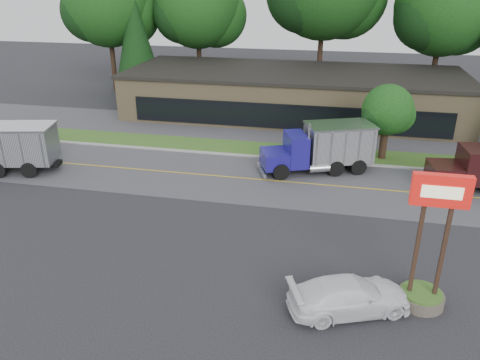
{
  "coord_description": "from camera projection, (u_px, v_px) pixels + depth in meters",
  "views": [
    {
      "loc": [
        6.35,
        -19.86,
        12.81
      ],
      "look_at": [
        1.14,
        4.66,
        1.8
      ],
      "focal_mm": 35.0,
      "sensor_mm": 36.0,
      "label": 1
    }
  ],
  "objects": [
    {
      "name": "tree_far_b",
      "position": [
        199.0,
        9.0,
        52.85
      ],
      "size": [
        10.17,
        9.57,
        14.5
      ],
      "color": "#382619",
      "rests_on": "ground"
    },
    {
      "name": "dump_truck_blue",
      "position": [
        324.0,
        147.0,
        32.71
      ],
      "size": [
        8.11,
        5.12,
        3.36
      ],
      "rotation": [
        0.0,
        0.0,
        3.51
      ],
      "color": "black",
      "rests_on": "ground"
    },
    {
      "name": "road",
      "position": [
        237.0,
        178.0,
        32.21
      ],
      "size": [
        60.0,
        8.0,
        0.02
      ],
      "primitive_type": "cube",
      "color": "slate",
      "rests_on": "ground"
    },
    {
      "name": "tree_far_d",
      "position": [
        445.0,
        12.0,
        46.94
      ],
      "size": [
        10.37,
        9.76,
        14.79
      ],
      "color": "#382619",
      "rests_on": "ground"
    },
    {
      "name": "curb",
      "position": [
        249.0,
        157.0,
        35.97
      ],
      "size": [
        60.0,
        0.3,
        0.12
      ],
      "primitive_type": "cube",
      "color": "#9E9E99",
      "rests_on": "ground"
    },
    {
      "name": "bilo_sign",
      "position": [
        427.0,
        263.0,
        19.1
      ],
      "size": [
        2.2,
        1.9,
        5.95
      ],
      "color": "#6B6054",
      "rests_on": "ground"
    },
    {
      "name": "center_line",
      "position": [
        237.0,
        178.0,
        32.21
      ],
      "size": [
        60.0,
        0.12,
        0.01
      ],
      "primitive_type": "cube",
      "color": "gold",
      "rests_on": "ground"
    },
    {
      "name": "far_parking",
      "position": [
        263.0,
        130.0,
        42.06
      ],
      "size": [
        60.0,
        7.0,
        0.02
      ],
      "primitive_type": "cube",
      "color": "slate",
      "rests_on": "ground"
    },
    {
      "name": "rally_car",
      "position": [
        349.0,
        296.0,
        19.2
      ],
      "size": [
        5.5,
        3.85,
        1.48
      ],
      "primitive_type": "imported",
      "rotation": [
        0.0,
        0.0,
        1.96
      ],
      "color": "white",
      "rests_on": "ground"
    },
    {
      "name": "evergreen_left",
      "position": [
        136.0,
        37.0,
        51.43
      ],
      "size": [
        5.22,
        5.22,
        11.87
      ],
      "color": "#382619",
      "rests_on": "ground"
    },
    {
      "name": "grass_verge",
      "position": [
        253.0,
        149.0,
        37.58
      ],
      "size": [
        60.0,
        3.4,
        0.03
      ],
      "primitive_type": "cube",
      "color": "#365A1E",
      "rests_on": "ground"
    },
    {
      "name": "ground",
      "position": [
        200.0,
        245.0,
        24.15
      ],
      "size": [
        140.0,
        140.0,
        0.0
      ],
      "primitive_type": "plane",
      "color": "#39393F",
      "rests_on": "ground"
    },
    {
      "name": "strip_mall",
      "position": [
        293.0,
        94.0,
        46.24
      ],
      "size": [
        32.0,
        12.0,
        4.0
      ],
      "primitive_type": "cube",
      "color": "#97815C",
      "rests_on": "ground"
    },
    {
      "name": "tree_far_a",
      "position": [
        109.0,
        7.0,
        52.87
      ],
      "size": [
        10.44,
        9.82,
        14.89
      ],
      "color": "#382619",
      "rests_on": "ground"
    },
    {
      "name": "tree_verge",
      "position": [
        388.0,
        112.0,
        34.26
      ],
      "size": [
        3.96,
        3.72,
        5.65
      ],
      "color": "#382619",
      "rests_on": "ground"
    }
  ]
}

